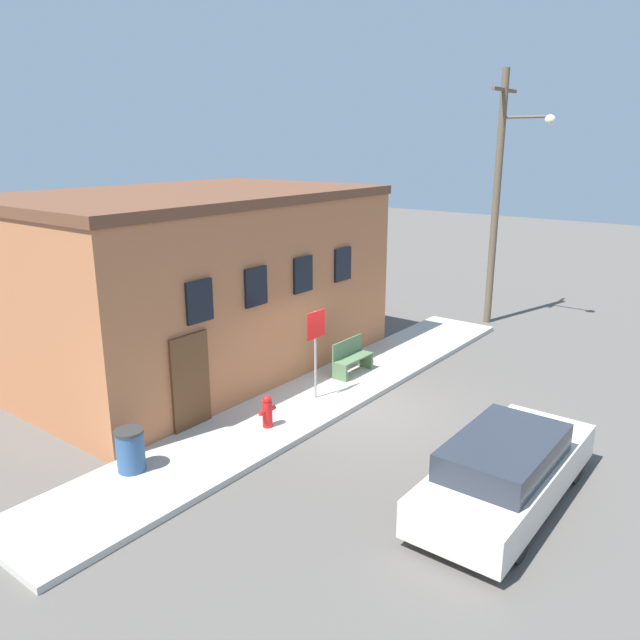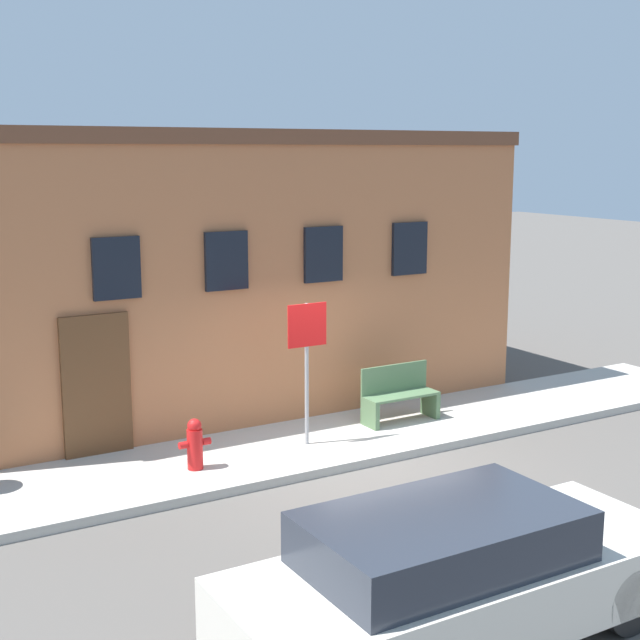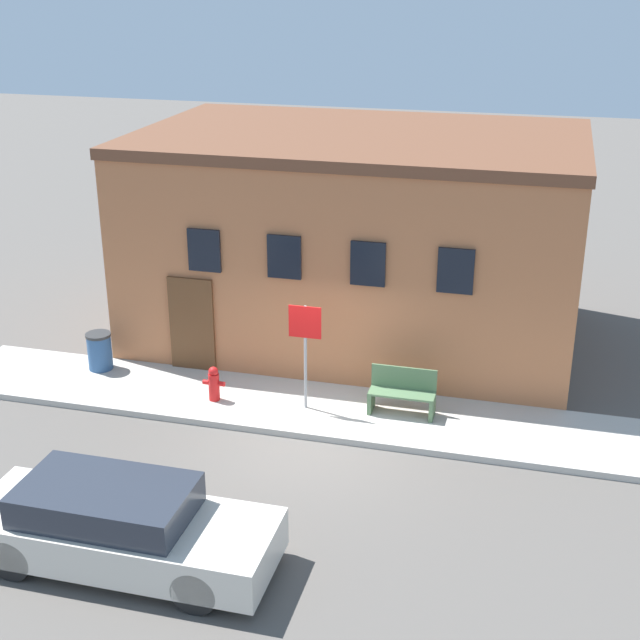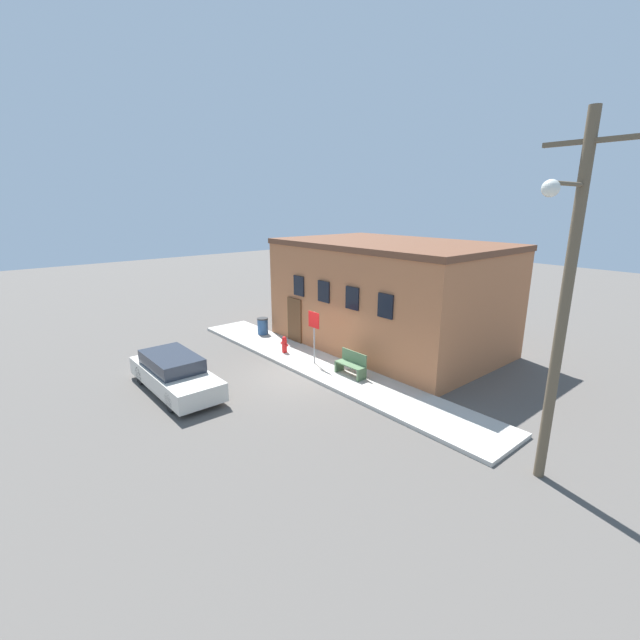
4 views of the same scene
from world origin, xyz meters
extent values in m
plane|color=#56514C|center=(0.00, 0.00, 0.00)|extent=(80.00, 80.00, 0.00)
cube|color=#BCB7AD|center=(0.00, 1.11, 0.07)|extent=(15.84, 2.21, 0.13)
cube|color=#B26B42|center=(-0.24, 5.33, 2.29)|extent=(9.80, 6.24, 4.58)
cube|color=brown|center=(-0.24, 5.33, 4.70)|extent=(9.90, 6.34, 0.24)
cube|color=black|center=(-2.81, 2.18, 2.84)|extent=(0.70, 0.08, 0.90)
cube|color=black|center=(-1.10, 2.18, 2.84)|extent=(0.70, 0.08, 0.90)
cube|color=black|center=(0.62, 2.18, 2.84)|extent=(0.70, 0.08, 0.90)
cube|color=black|center=(2.34, 2.18, 2.84)|extent=(0.70, 0.08, 0.90)
cube|color=brown|center=(-3.18, 2.18, 1.10)|extent=(1.00, 0.08, 2.20)
cylinder|color=red|center=(-2.21, 0.88, 0.42)|extent=(0.22, 0.22, 0.57)
sphere|color=red|center=(-2.21, 0.88, 0.76)|extent=(0.20, 0.20, 0.20)
cylinder|color=red|center=(-2.38, 0.88, 0.50)|extent=(0.12, 0.10, 0.10)
cylinder|color=red|center=(-2.04, 0.88, 0.50)|extent=(0.12, 0.10, 0.10)
cylinder|color=gray|center=(-0.34, 1.03, 1.21)|extent=(0.06, 0.06, 2.15)
cube|color=red|center=(-0.34, 1.01, 1.96)|extent=(0.64, 0.02, 0.64)
cube|color=#4C6B47|center=(0.93, 1.24, 0.34)|extent=(0.08, 0.44, 0.42)
cube|color=#4C6B47|center=(2.14, 1.24, 0.34)|extent=(0.08, 0.44, 0.42)
cube|color=#4C6B47|center=(1.54, 1.24, 0.57)|extent=(1.28, 0.44, 0.04)
cube|color=#4C6B47|center=(1.54, 1.44, 0.82)|extent=(1.28, 0.04, 0.46)
cylinder|color=#2D517F|center=(-5.14, 1.66, 0.51)|extent=(0.52, 0.52, 0.76)
cylinder|color=#2D2D2D|center=(-5.14, 1.66, 0.92)|extent=(0.54, 0.54, 0.06)
cylinder|color=brown|center=(8.81, 0.60, 4.14)|extent=(0.24, 0.24, 8.27)
cylinder|color=brown|center=(8.81, -0.16, 6.78)|extent=(0.08, 1.51, 0.08)
sphere|color=silver|center=(8.81, -0.92, 6.68)|extent=(0.32, 0.32, 0.32)
cube|color=brown|center=(8.81, 0.60, 7.61)|extent=(1.80, 0.10, 0.10)
cylinder|color=black|center=(-0.25, -3.47, 0.33)|extent=(0.67, 0.20, 0.67)
cylinder|color=black|center=(-0.25, -4.95, 0.33)|extent=(0.67, 0.20, 0.67)
cylinder|color=black|center=(-3.10, -3.47, 0.33)|extent=(0.67, 0.20, 0.67)
cylinder|color=black|center=(-3.10, -4.95, 0.33)|extent=(0.67, 0.20, 0.67)
cube|color=beige|center=(-1.68, -4.21, 0.50)|extent=(4.59, 1.68, 0.63)
cube|color=#282D38|center=(-1.91, -4.21, 1.05)|extent=(2.52, 1.48, 0.48)
camera|label=1|loc=(-11.27, -7.51, 6.06)|focal=35.00mm
camera|label=2|loc=(-6.68, -10.16, 4.49)|focal=50.00mm
camera|label=3|loc=(3.92, -14.10, 8.36)|focal=50.00mm
camera|label=4|loc=(12.30, -9.36, 6.41)|focal=24.00mm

